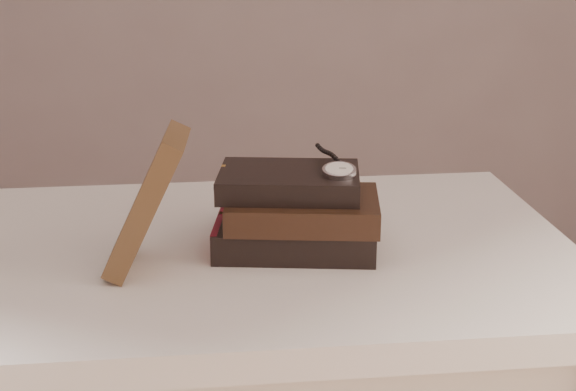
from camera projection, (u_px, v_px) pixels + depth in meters
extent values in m
cube|color=silver|center=(211.00, 260.00, 1.18)|extent=(1.00, 0.60, 0.04)
cube|color=white|center=(212.00, 300.00, 1.20)|extent=(0.88, 0.49, 0.08)
cylinder|color=white|center=(457.00, 385.00, 1.58)|extent=(0.05, 0.05, 0.71)
cube|color=black|center=(295.00, 234.00, 1.17)|extent=(0.23, 0.18, 0.04)
cube|color=beige|center=(297.00, 234.00, 1.17)|extent=(0.23, 0.17, 0.03)
cube|color=gold|center=(221.00, 227.00, 1.19)|extent=(0.01, 0.01, 0.04)
cube|color=maroon|center=(220.00, 232.00, 1.17)|extent=(0.03, 0.13, 0.04)
cube|color=black|center=(303.00, 209.00, 1.15)|extent=(0.22, 0.17, 0.04)
cube|color=beige|center=(305.00, 209.00, 1.15)|extent=(0.21, 0.16, 0.03)
cube|color=gold|center=(232.00, 203.00, 1.17)|extent=(0.01, 0.01, 0.04)
cube|color=black|center=(289.00, 182.00, 1.15)|extent=(0.20, 0.16, 0.03)
cube|color=beige|center=(291.00, 182.00, 1.15)|extent=(0.20, 0.15, 0.02)
cube|color=gold|center=(224.00, 177.00, 1.17)|extent=(0.01, 0.01, 0.03)
cube|color=#3C2717|center=(147.00, 201.00, 1.08)|extent=(0.12, 0.13, 0.18)
cylinder|color=silver|center=(339.00, 172.00, 1.12)|extent=(0.05, 0.05, 0.02)
cylinder|color=white|center=(339.00, 169.00, 1.12)|extent=(0.04, 0.04, 0.01)
torus|color=silver|center=(339.00, 169.00, 1.12)|extent=(0.05, 0.05, 0.01)
cylinder|color=silver|center=(339.00, 166.00, 1.15)|extent=(0.01, 0.01, 0.01)
cube|color=black|center=(339.00, 167.00, 1.12)|extent=(0.00, 0.01, 0.00)
cube|color=black|center=(343.00, 168.00, 1.12)|extent=(0.01, 0.00, 0.00)
sphere|color=black|center=(338.00, 161.00, 1.15)|extent=(0.01, 0.01, 0.01)
sphere|color=black|center=(336.00, 158.00, 1.16)|extent=(0.01, 0.01, 0.01)
sphere|color=black|center=(334.00, 156.00, 1.17)|extent=(0.01, 0.01, 0.01)
sphere|color=black|center=(332.00, 155.00, 1.17)|extent=(0.01, 0.01, 0.01)
sphere|color=black|center=(330.00, 153.00, 1.18)|extent=(0.01, 0.01, 0.01)
sphere|color=black|center=(327.00, 153.00, 1.19)|extent=(0.01, 0.01, 0.01)
sphere|color=black|center=(325.00, 152.00, 1.20)|extent=(0.01, 0.01, 0.01)
sphere|color=black|center=(323.00, 151.00, 1.21)|extent=(0.01, 0.01, 0.01)
sphere|color=black|center=(321.00, 149.00, 1.22)|extent=(0.01, 0.01, 0.01)
sphere|color=black|center=(320.00, 148.00, 1.22)|extent=(0.01, 0.01, 0.01)
sphere|color=black|center=(318.00, 145.00, 1.23)|extent=(0.01, 0.01, 0.01)
torus|color=silver|center=(228.00, 189.00, 1.22)|extent=(0.04, 0.02, 0.04)
torus|color=silver|center=(260.00, 189.00, 1.22)|extent=(0.04, 0.02, 0.04)
cylinder|color=silver|center=(244.00, 187.00, 1.22)|extent=(0.01, 0.00, 0.00)
cylinder|color=silver|center=(219.00, 182.00, 1.27)|extent=(0.02, 0.10, 0.02)
cylinder|color=silver|center=(276.00, 183.00, 1.27)|extent=(0.02, 0.10, 0.02)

